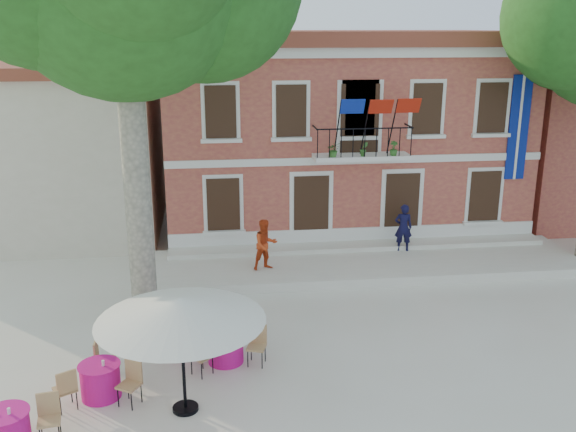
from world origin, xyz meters
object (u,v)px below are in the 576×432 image
Objects in this scene: pedestrian_navy at (403,228)px; cafe_table_1 at (100,379)px; cafe_table_0 at (187,333)px; cafe_table_3 at (225,345)px; pedestrian_orange at (265,245)px; patio_umbrella at (180,310)px; cafe_table_2 at (7,429)px.

cafe_table_1 is (-8.91, -7.54, -0.69)m from pedestrian_navy.
cafe_table_3 is at bearing -38.99° from cafe_table_0.
pedestrian_orange is 5.39m from cafe_table_3.
pedestrian_navy is at bearing 45.65° from cafe_table_3.
cafe_table_1 is 2.95m from cafe_table_3.
patio_umbrella is 2.68m from cafe_table_1.
pedestrian_orange is at bearing 71.97° from patio_umbrella.
cafe_table_2 is 1.01× the size of cafe_table_3.
patio_umbrella is at bearing -89.15° from cafe_table_0.
patio_umbrella is 2.09× the size of pedestrian_navy.
pedestrian_orange is 5.04m from cafe_table_0.
pedestrian_navy is 11.69m from cafe_table_1.
cafe_table_0 is (-0.04, 2.67, -1.85)m from patio_umbrella.
patio_umbrella is at bearing -21.79° from cafe_table_1.
pedestrian_navy is at bearing 41.38° from cafe_table_2.
cafe_table_0 is (-7.14, -5.59, -0.69)m from pedestrian_navy.
cafe_table_3 is (0.89, 1.92, -1.84)m from patio_umbrella.
patio_umbrella reaches higher than cafe_table_2.
pedestrian_navy is 4.94m from pedestrian_orange.
pedestrian_navy is 0.83× the size of cafe_table_0.
cafe_table_2 is (-1.46, -1.59, 0.00)m from cafe_table_1.
patio_umbrella is 2.10× the size of pedestrian_orange.
cafe_table_1 is (-1.81, 0.72, -1.84)m from patio_umbrella.
pedestrian_orange is 0.88× the size of cafe_table_2.
cafe_table_3 is (-6.21, -6.35, -0.69)m from pedestrian_navy.
pedestrian_orange is at bearing 62.01° from cafe_table_0.
cafe_table_1 is at bearing 48.75° from pedestrian_navy.
cafe_table_1 is (-1.77, -1.95, 0.01)m from cafe_table_0.
pedestrian_navy reaches higher than cafe_table_1.
pedestrian_navy reaches higher than cafe_table_3.
patio_umbrella reaches higher than pedestrian_orange.
cafe_table_2 is at bearing -143.67° from pedestrian_orange.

